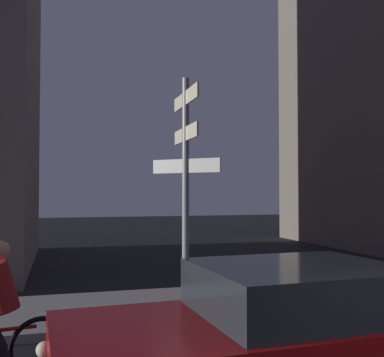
% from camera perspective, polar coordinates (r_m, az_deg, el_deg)
% --- Properties ---
extents(sidewalk_kerb, '(40.00, 2.55, 0.14)m').
position_cam_1_polar(sidewalk_kerb, '(8.99, 2.90, -15.15)').
color(sidewalk_kerb, '#9E9991').
rests_on(sidewalk_kerb, ground_plane).
extents(signpost, '(0.95, 1.48, 3.99)m').
position_cam_1_polar(signpost, '(7.91, -0.79, 0.81)').
color(signpost, gray).
rests_on(signpost, sidewalk_kerb).
extents(car_near_right, '(4.48, 2.20, 1.43)m').
position_cam_1_polar(car_near_right, '(4.88, 11.15, -18.32)').
color(car_near_right, maroon).
rests_on(car_near_right, ground_plane).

